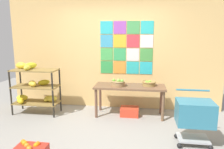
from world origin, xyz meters
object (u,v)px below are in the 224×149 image
at_px(fruit_basket_centre, 149,83).
at_px(produce_crate_under_table, 129,111).
at_px(shopping_cart, 195,115).
at_px(banana_shelf_unit, 34,86).
at_px(fruit_basket_back_right, 118,83).
at_px(display_table, 130,90).

bearing_deg(fruit_basket_centre, produce_crate_under_table, -168.11).
bearing_deg(shopping_cart, produce_crate_under_table, 125.06).
xyz_separation_m(banana_shelf_unit, shopping_cart, (3.28, -0.99, -0.12)).
bearing_deg(fruit_basket_centre, fruit_basket_back_right, -169.93).
height_order(display_table, produce_crate_under_table, display_table).
xyz_separation_m(fruit_basket_back_right, shopping_cart, (1.37, -1.07, -0.23)).
xyz_separation_m(banana_shelf_unit, display_table, (2.16, 0.14, -0.04)).
bearing_deg(banana_shelf_unit, fruit_basket_centre, 4.42).
bearing_deg(shopping_cart, banana_shelf_unit, 152.91).
height_order(fruit_basket_back_right, shopping_cart, shopping_cart).
xyz_separation_m(fruit_basket_back_right, produce_crate_under_table, (0.25, 0.03, -0.65)).
relative_size(fruit_basket_centre, produce_crate_under_table, 0.76).
xyz_separation_m(fruit_basket_back_right, fruit_basket_centre, (0.66, 0.12, -0.01)).
distance_m(banana_shelf_unit, fruit_basket_back_right, 1.92).
bearing_deg(produce_crate_under_table, banana_shelf_unit, -177.01).
bearing_deg(display_table, produce_crate_under_table, -79.81).
bearing_deg(banana_shelf_unit, fruit_basket_back_right, 2.43).
bearing_deg(produce_crate_under_table, shopping_cart, -44.57).
height_order(banana_shelf_unit, display_table, banana_shelf_unit).
distance_m(banana_shelf_unit, produce_crate_under_table, 2.24).
distance_m(banana_shelf_unit, display_table, 2.17).
height_order(banana_shelf_unit, produce_crate_under_table, banana_shelf_unit).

